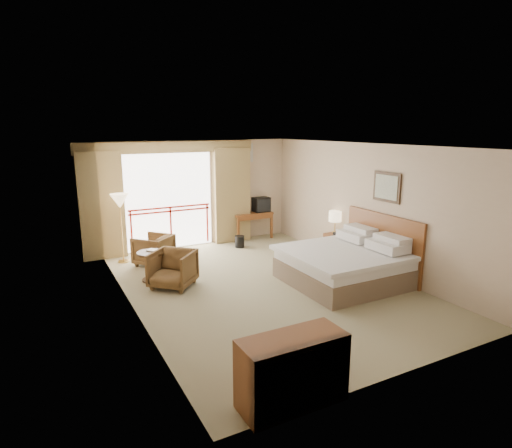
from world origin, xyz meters
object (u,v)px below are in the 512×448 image
bed (345,264)px  side_table (151,261)px  tv (261,205)px  dresser (292,371)px  armchair_near (173,286)px  table_lamp (335,217)px  nightstand (335,245)px  desk (251,218)px  floor_lamp (120,204)px  wastebasket (240,242)px  armchair_far (154,264)px

bed → side_table: 3.86m
tv → dresser: tv is taller
armchair_near → table_lamp: bearing=45.3°
nightstand → desk: bearing=109.9°
tv → side_table: 4.20m
bed → floor_lamp: 5.08m
floor_lamp → dresser: size_ratio=1.30×
wastebasket → bed: bearing=-77.3°
side_table → floor_lamp: floor_lamp is taller
armchair_near → floor_lamp: size_ratio=0.50×
tv → armchair_far: 3.58m
side_table → nightstand: bearing=-5.5°
armchair_near → side_table: (-0.28, 0.52, 0.41)m
bed → table_lamp: 1.87m
side_table → bed: bearing=-29.2°
nightstand → wastebasket: bearing=131.6°
nightstand → table_lamp: size_ratio=1.05×
armchair_far → tv: bearing=155.5°
desk → nightstand: bearing=-65.5°
table_lamp → desk: table_lamp is taller
desk → side_table: bearing=-143.8°
dresser → nightstand: bearing=43.0°
armchair_far → desk: bearing=158.0°
bed → dresser: (-2.99, -2.75, 0.03)m
table_lamp → bed: bearing=-121.2°
table_lamp → armchair_near: (-4.00, -0.15, -0.97)m
table_lamp → floor_lamp: size_ratio=0.34×
side_table → dresser: dresser is taller
bed → armchair_far: 4.24m
desk → wastebasket: (-0.69, -0.73, -0.42)m
table_lamp → wastebasket: 2.55m
armchair_far → wastebasket: bearing=146.9°
tv → wastebasket: size_ratio=1.48×
nightstand → wastebasket: nightstand is taller
desk → armchair_near: size_ratio=1.41×
bed → side_table: size_ratio=3.55×
bed → desk: 4.01m
bed → armchair_near: size_ratio=2.70×
desk → floor_lamp: size_ratio=0.71×
nightstand → armchair_far: size_ratio=0.75×
side_table → floor_lamp: size_ratio=0.38×
table_lamp → armchair_near: 4.12m
desk → armchair_far: 3.25m
desk → floor_lamp: bearing=-167.1°
desk → side_table: 3.94m
armchair_near → floor_lamp: (-0.54, 2.05, 1.36)m
nightstand → table_lamp: bearing=89.1°
wastebasket → floor_lamp: (-2.89, 0.14, 1.21)m
side_table → tv: bearing=29.7°
armchair_far → armchair_near: 1.55m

